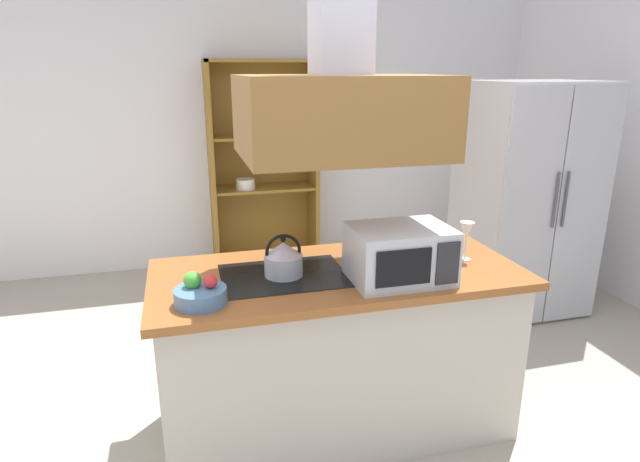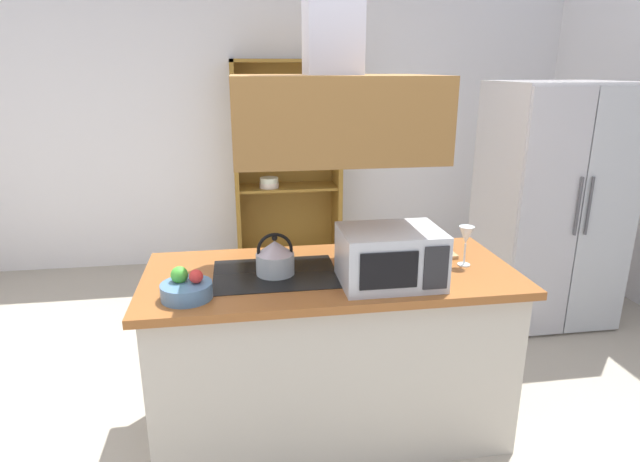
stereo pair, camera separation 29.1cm
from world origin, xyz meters
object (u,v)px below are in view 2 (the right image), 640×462
(kettle, at_px, (275,257))
(fruit_bowl, at_px, (186,289))
(dish_cabinet, at_px, (287,177))
(cutting_board, at_px, (420,252))
(refrigerator, at_px, (549,205))
(microwave, at_px, (390,257))
(wine_glass_on_counter, at_px, (466,237))

(kettle, xyz_separation_m, fruit_bowl, (-0.40, -0.22, -0.04))
(dish_cabinet, bearing_deg, kettle, -96.69)
(kettle, relative_size, cutting_board, 0.61)
(dish_cabinet, relative_size, fruit_bowl, 8.69)
(refrigerator, bearing_deg, fruit_bowl, -152.42)
(refrigerator, relative_size, microwave, 3.86)
(kettle, height_order, fruit_bowl, kettle)
(cutting_board, bearing_deg, wine_glass_on_counter, -51.23)
(refrigerator, relative_size, kettle, 8.54)
(kettle, bearing_deg, microwave, -20.09)
(refrigerator, bearing_deg, cutting_board, -145.27)
(wine_glass_on_counter, bearing_deg, microwave, -159.59)
(wine_glass_on_counter, bearing_deg, refrigerator, 43.96)
(dish_cabinet, bearing_deg, wine_glass_on_counter, -75.71)
(dish_cabinet, relative_size, cutting_board, 5.70)
(wine_glass_on_counter, bearing_deg, dish_cabinet, 104.29)
(microwave, distance_m, fruit_bowl, 0.93)
(kettle, height_order, microwave, microwave)
(wine_glass_on_counter, bearing_deg, cutting_board, 128.77)
(refrigerator, xyz_separation_m, fruit_bowl, (-2.52, -1.32, 0.06))
(kettle, relative_size, microwave, 0.45)
(refrigerator, distance_m, fruit_bowl, 2.85)
(dish_cabinet, distance_m, fruit_bowl, 2.87)
(cutting_board, height_order, fruit_bowl, fruit_bowl)
(refrigerator, xyz_separation_m, wine_glass_on_counter, (-1.16, -1.12, 0.16))
(dish_cabinet, distance_m, microwave, 2.76)
(dish_cabinet, xyz_separation_m, microwave, (0.22, -2.75, 0.17))
(refrigerator, relative_size, dish_cabinet, 0.92)
(cutting_board, distance_m, wine_glass_on_counter, 0.30)
(dish_cabinet, relative_size, wine_glass_on_counter, 9.41)
(wine_glass_on_counter, xyz_separation_m, fruit_bowl, (-1.36, -0.20, -0.11))
(dish_cabinet, height_order, cutting_board, dish_cabinet)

